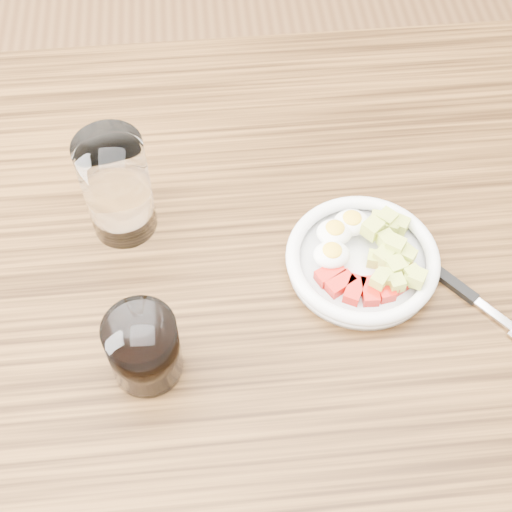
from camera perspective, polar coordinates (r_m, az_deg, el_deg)
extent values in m
plane|color=brown|center=(1.58, 0.41, -16.83)|extent=(4.00, 4.00, 0.00)
cube|color=#593818|center=(0.89, 0.70, -2.29)|extent=(1.50, 0.90, 0.04)
cylinder|color=white|center=(0.89, 8.42, -0.63)|extent=(0.18, 0.18, 0.01)
torus|color=white|center=(0.87, 8.53, -0.13)|extent=(0.19, 0.19, 0.02)
cube|color=#BA140B|center=(0.86, 5.92, -1.45)|extent=(0.04, 0.03, 0.02)
cube|color=#BA140B|center=(0.85, 6.76, -2.23)|extent=(0.04, 0.03, 0.02)
cube|color=#BA140B|center=(0.85, 7.88, -2.71)|extent=(0.03, 0.04, 0.02)
cube|color=#BA140B|center=(0.85, 9.09, -2.80)|extent=(0.02, 0.04, 0.02)
cube|color=#BA140B|center=(0.86, 10.21, -2.50)|extent=(0.02, 0.04, 0.02)
cube|color=#BA140B|center=(0.87, 11.06, -1.86)|extent=(0.03, 0.04, 0.02)
cube|color=#BA140B|center=(0.88, 11.52, -0.98)|extent=(0.04, 0.04, 0.02)
ellipsoid|color=white|center=(0.88, 6.29, 1.89)|extent=(0.04, 0.04, 0.02)
ellipsoid|color=yellow|center=(0.87, 6.35, 2.27)|extent=(0.02, 0.02, 0.01)
ellipsoid|color=white|center=(0.89, 7.63, 2.66)|extent=(0.04, 0.04, 0.02)
ellipsoid|color=yellow|center=(0.89, 7.70, 3.04)|extent=(0.02, 0.02, 0.01)
ellipsoid|color=white|center=(0.86, 6.06, 0.09)|extent=(0.04, 0.04, 0.02)
ellipsoid|color=yellow|center=(0.85, 6.12, 0.46)|extent=(0.02, 0.02, 0.01)
cube|color=#CDD351|center=(0.87, 10.32, -0.21)|extent=(0.02, 0.02, 0.02)
cube|color=#CDD351|center=(0.86, 12.26, -1.76)|extent=(0.02, 0.02, 0.02)
cube|color=#CDD351|center=(0.91, 11.00, 2.38)|extent=(0.02, 0.02, 0.02)
cube|color=#CDD351|center=(0.88, 11.90, 0.26)|extent=(0.02, 0.02, 0.02)
cube|color=#CDD351|center=(0.85, 10.29, -1.75)|extent=(0.02, 0.02, 0.02)
cube|color=#CDD351|center=(0.87, 11.12, 0.82)|extent=(0.03, 0.03, 0.02)
cube|color=#CDD351|center=(0.84, 9.81, -1.93)|extent=(0.02, 0.02, 0.02)
cube|color=#CDD351|center=(0.85, 11.16, -2.15)|extent=(0.02, 0.02, 0.02)
cube|color=#CDD351|center=(0.90, 10.41, 2.91)|extent=(0.03, 0.03, 0.02)
cube|color=#CDD351|center=(0.86, 12.42, -1.45)|extent=(0.02, 0.02, 0.02)
cube|color=#CDD351|center=(0.88, 9.47, -0.25)|extent=(0.02, 0.02, 0.02)
cube|color=#CDD351|center=(0.88, 10.39, 1.28)|extent=(0.02, 0.02, 0.02)
cube|color=#CDD351|center=(0.87, 10.14, -0.07)|extent=(0.03, 0.03, 0.02)
cube|color=#CDD351|center=(0.90, 10.67, 2.42)|extent=(0.02, 0.02, 0.02)
cube|color=#CDD351|center=(0.85, 12.74, -1.71)|extent=(0.03, 0.03, 0.02)
cube|color=#CDD351|center=(0.87, 12.10, 0.02)|extent=(0.02, 0.02, 0.02)
cube|color=#CDD351|center=(0.86, 11.08, -0.85)|extent=(0.03, 0.03, 0.02)
cube|color=#CDD351|center=(0.88, 11.73, -0.50)|extent=(0.02, 0.02, 0.02)
cube|color=#CDD351|center=(0.88, 9.28, 2.18)|extent=(0.03, 0.03, 0.02)
cube|color=#CDD351|center=(0.91, 11.49, 2.45)|extent=(0.03, 0.03, 0.02)
cube|color=#CDD351|center=(0.90, 9.74, 2.84)|extent=(0.02, 0.02, 0.02)
cube|color=#CDD351|center=(0.88, 11.29, 0.30)|extent=(0.02, 0.02, 0.02)
cube|color=black|center=(0.90, 14.73, -1.55)|extent=(0.07, 0.08, 0.01)
cube|color=silver|center=(0.89, 18.63, -4.52)|extent=(0.04, 0.05, 0.00)
cylinder|color=white|center=(0.88, -11.08, 5.44)|extent=(0.08, 0.08, 0.15)
cylinder|color=white|center=(0.78, -8.97, -7.27)|extent=(0.08, 0.08, 0.09)
cylinder|color=black|center=(0.79, -8.95, -7.35)|extent=(0.07, 0.07, 0.08)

